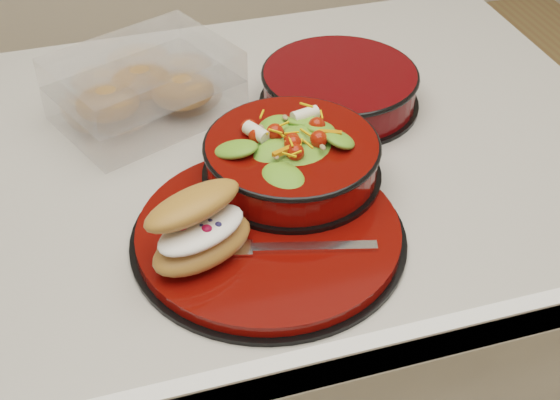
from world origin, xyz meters
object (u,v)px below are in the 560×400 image
object	(u,v)px
salad_bowl	(292,153)
extra_bowl	(339,87)
dinner_plate	(269,234)
croissant	(200,228)
island_counter	(200,375)
pastry_box	(144,87)
fork	(289,247)

from	to	relation	value
salad_bowl	extra_bowl	world-z (taller)	salad_bowl
dinner_plate	croissant	xyz separation A→B (m)	(-0.08, -0.02, 0.05)
island_counter	pastry_box	size ratio (longest dim) A/B	4.42
pastry_box	dinner_plate	bearing A→B (deg)	-96.01
salad_bowl	extra_bowl	size ratio (longest dim) A/B	0.96
salad_bowl	pastry_box	world-z (taller)	salad_bowl
salad_bowl	fork	bearing A→B (deg)	-108.71
croissant	extra_bowl	world-z (taller)	croissant
croissant	extra_bowl	size ratio (longest dim) A/B	0.61
extra_bowl	croissant	bearing A→B (deg)	-133.82
fork	extra_bowl	distance (m)	0.34
salad_bowl	pastry_box	distance (m)	0.27
dinner_plate	fork	distance (m)	0.04
island_counter	salad_bowl	world-z (taller)	salad_bowl
dinner_plate	croissant	size ratio (longest dim) A/B	2.27
pastry_box	extra_bowl	size ratio (longest dim) A/B	1.21
island_counter	croissant	xyz separation A→B (m)	(-0.01, -0.20, 0.50)
island_counter	dinner_plate	size ratio (longest dim) A/B	3.88
extra_bowl	dinner_plate	bearing A→B (deg)	-125.09
pastry_box	extra_bowl	world-z (taller)	pastry_box
dinner_plate	pastry_box	distance (m)	0.32
croissant	extra_bowl	bearing A→B (deg)	20.98
island_counter	extra_bowl	xyz separation A→B (m)	(0.25, 0.07, 0.48)
salad_bowl	croissant	size ratio (longest dim) A/B	1.58
extra_bowl	fork	bearing A→B (deg)	-119.63
island_counter	fork	world-z (taller)	fork
island_counter	pastry_box	bearing A→B (deg)	98.99
island_counter	extra_bowl	bearing A→B (deg)	15.68
extra_bowl	island_counter	bearing A→B (deg)	-164.32
salad_bowl	dinner_plate	bearing A→B (deg)	-122.01
dinner_plate	salad_bowl	size ratio (longest dim) A/B	1.44
dinner_plate	pastry_box	world-z (taller)	pastry_box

